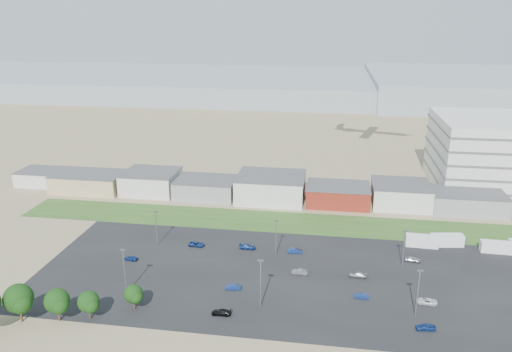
% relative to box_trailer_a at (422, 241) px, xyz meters
% --- Properties ---
extents(ground, '(700.00, 700.00, 0.00)m').
position_rel_box_trailer_a_xyz_m(ground, '(-38.06, -41.29, -1.55)').
color(ground, '#94845E').
rests_on(ground, ground).
extents(parking_lot, '(120.00, 50.00, 0.01)m').
position_rel_box_trailer_a_xyz_m(parking_lot, '(-33.06, -21.29, -1.54)').
color(parking_lot, black).
rests_on(parking_lot, ground).
extents(grass_strip, '(160.00, 16.00, 0.02)m').
position_rel_box_trailer_a_xyz_m(grass_strip, '(-38.06, 10.71, -1.54)').
color(grass_strip, '#2A4F1D').
rests_on(grass_strip, ground).
extents(hills_backdrop, '(700.00, 200.00, 9.00)m').
position_rel_box_trailer_a_xyz_m(hills_backdrop, '(1.94, 273.71, 2.95)').
color(hills_backdrop, gray).
rests_on(hills_backdrop, ground).
extents(building_row, '(170.00, 20.00, 8.00)m').
position_rel_box_trailer_a_xyz_m(building_row, '(-55.06, 29.71, 2.45)').
color(building_row, silver).
rests_on(building_row, ground).
extents(box_trailer_a, '(8.37, 2.96, 3.10)m').
position_rel_box_trailer_a_xyz_m(box_trailer_a, '(0.00, 0.00, 0.00)').
color(box_trailer_a, silver).
rests_on(box_trailer_a, ground).
extents(box_trailer_b, '(8.75, 3.87, 3.17)m').
position_rel_box_trailer_a_xyz_m(box_trailer_b, '(6.67, 1.46, 0.04)').
color(box_trailer_b, silver).
rests_on(box_trailer_b, ground).
extents(box_trailer_c, '(7.93, 2.72, 2.95)m').
position_rel_box_trailer_a_xyz_m(box_trailer_c, '(18.54, -0.69, -0.08)').
color(box_trailer_c, silver).
rests_on(box_trailer_c, ground).
extents(tree_left, '(6.21, 6.21, 9.31)m').
position_rel_box_trailer_a_xyz_m(tree_left, '(-84.59, -47.77, 3.11)').
color(tree_left, black).
rests_on(tree_left, ground).
extents(tree_mid, '(5.31, 5.31, 7.97)m').
position_rel_box_trailer_a_xyz_m(tree_mid, '(-77.33, -46.32, 2.44)').
color(tree_mid, black).
rests_on(tree_mid, ground).
extents(tree_right, '(4.64, 4.64, 6.96)m').
position_rel_box_trailer_a_xyz_m(tree_right, '(-71.52, -44.77, 1.93)').
color(tree_right, black).
rests_on(tree_right, ground).
extents(tree_near, '(4.22, 4.22, 6.33)m').
position_rel_box_trailer_a_xyz_m(tree_near, '(-64.00, -40.09, 1.62)').
color(tree_near, black).
rests_on(tree_near, ground).
extents(lightpole_front_l, '(1.25, 0.52, 10.60)m').
position_rel_box_trailer_a_xyz_m(lightpole_front_l, '(-68.15, -34.34, 3.75)').
color(lightpole_front_l, slate).
rests_on(lightpole_front_l, ground).
extents(lightpole_front_m, '(1.28, 0.54, 10.92)m').
position_rel_box_trailer_a_xyz_m(lightpole_front_m, '(-38.11, -35.15, 3.91)').
color(lightpole_front_m, slate).
rests_on(lightpole_front_m, ground).
extents(lightpole_front_r, '(1.22, 0.51, 10.40)m').
position_rel_box_trailer_a_xyz_m(lightpole_front_r, '(-6.36, -33.64, 3.65)').
color(lightpole_front_r, slate).
rests_on(lightpole_front_r, ground).
extents(lightpole_back_l, '(1.14, 0.47, 9.68)m').
position_rel_box_trailer_a_xyz_m(lightpole_back_l, '(-69.68, -9.90, 3.29)').
color(lightpole_back_l, slate).
rests_on(lightpole_back_l, ground).
extents(lightpole_back_m, '(1.14, 0.47, 9.66)m').
position_rel_box_trailer_a_xyz_m(lightpole_back_m, '(-37.63, -11.18, 3.28)').
color(lightpole_back_m, slate).
rests_on(lightpole_back_m, ground).
extents(lightpole_back_r, '(1.12, 0.47, 9.54)m').
position_rel_box_trailer_a_xyz_m(lightpole_back_r, '(-6.44, -12.40, 3.22)').
color(lightpole_back_r, slate).
rests_on(lightpole_back_r, ground).
extents(parked_car_0, '(4.52, 2.45, 1.20)m').
position_rel_box_trailer_a_xyz_m(parked_car_0, '(-3.39, -28.70, -0.95)').
color(parked_car_0, silver).
rests_on(parked_car_0, ground).
extents(parked_car_1, '(3.42, 1.43, 1.10)m').
position_rel_box_trailer_a_xyz_m(parked_car_1, '(-17.00, -28.56, -1.00)').
color(parked_car_1, navy).
rests_on(parked_car_1, ground).
extents(parked_car_2, '(3.93, 1.83, 1.30)m').
position_rel_box_trailer_a_xyz_m(parked_car_2, '(-5.13, -38.32, -0.90)').
color(parked_car_2, navy).
rests_on(parked_car_2, ground).
extents(parked_car_3, '(4.08, 1.70, 1.18)m').
position_rel_box_trailer_a_xyz_m(parked_car_3, '(-45.62, -39.36, -0.96)').
color(parked_car_3, black).
rests_on(parked_car_3, ground).
extents(parked_car_4, '(3.75, 1.72, 1.19)m').
position_rel_box_trailer_a_xyz_m(parked_car_4, '(-45.19, -29.18, -0.95)').
color(parked_car_4, navy).
rests_on(parked_car_4, ground).
extents(parked_car_5, '(3.61, 1.84, 1.18)m').
position_rel_box_trailer_a_xyz_m(parked_car_5, '(-73.25, -19.39, -0.96)').
color(parked_car_5, navy).
rests_on(parked_car_5, ground).
extents(parked_car_6, '(4.43, 1.88, 1.27)m').
position_rel_box_trailer_a_xyz_m(parked_car_6, '(-45.43, -8.62, -0.91)').
color(parked_car_6, navy).
rests_on(parked_car_6, ground).
extents(parked_car_7, '(3.93, 1.56, 1.27)m').
position_rel_box_trailer_a_xyz_m(parked_car_7, '(-30.90, -19.92, -0.91)').
color(parked_car_7, '#595B5E').
rests_on(parked_car_7, ground).
extents(parked_car_8, '(3.94, 1.95, 1.29)m').
position_rel_box_trailer_a_xyz_m(parked_car_8, '(-3.56, -9.41, -0.90)').
color(parked_car_8, '#A5A5AA').
rests_on(parked_car_8, ground).
extents(parked_car_9, '(4.34, 2.20, 1.18)m').
position_rel_box_trailer_a_xyz_m(parked_car_9, '(-59.06, -9.11, -0.96)').
color(parked_car_9, navy).
rests_on(parked_car_9, ground).
extents(parked_car_10, '(4.30, 1.79, 1.24)m').
position_rel_box_trailer_a_xyz_m(parked_car_10, '(-74.97, -38.99, -0.93)').
color(parked_car_10, '#595B5E').
rests_on(parked_car_10, ground).
extents(parked_car_11, '(3.88, 1.79, 1.23)m').
position_rel_box_trailer_a_xyz_m(parked_car_11, '(-32.85, -9.09, -0.93)').
color(parked_car_11, navy).
rests_on(parked_car_11, ground).
extents(parked_car_12, '(4.33, 2.02, 1.22)m').
position_rel_box_trailer_a_xyz_m(parked_car_12, '(-17.44, -19.37, -0.94)').
color(parked_car_12, '#A5A5AA').
rests_on(parked_car_12, ground).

